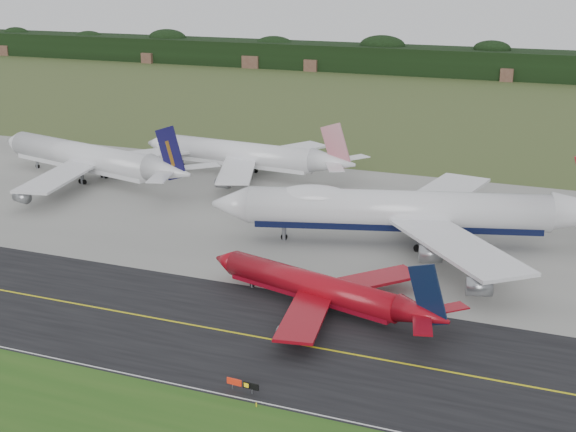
# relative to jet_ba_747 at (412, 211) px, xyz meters

# --- Properties ---
(ground) EXTENTS (600.00, 600.00, 0.00)m
(ground) POSITION_rel_jet_ba_747_xyz_m (-9.58, -40.97, -6.41)
(ground) COLOR #455527
(ground) RESTS_ON ground
(taxiway) EXTENTS (400.00, 32.00, 0.02)m
(taxiway) POSITION_rel_jet_ba_747_xyz_m (-9.58, -44.97, -6.40)
(taxiway) COLOR black
(taxiway) RESTS_ON ground
(apron) EXTENTS (400.00, 78.00, 0.01)m
(apron) POSITION_rel_jet_ba_747_xyz_m (-9.58, 10.03, -6.40)
(apron) COLOR gray
(apron) RESTS_ON ground
(taxiway_centreline) EXTENTS (400.00, 0.40, 0.00)m
(taxiway_centreline) POSITION_rel_jet_ba_747_xyz_m (-9.58, -44.97, -6.38)
(taxiway_centreline) COLOR #D0C613
(taxiway_centreline) RESTS_ON taxiway
(taxiway_edge_line) EXTENTS (400.00, 0.25, 0.00)m
(taxiway_edge_line) POSITION_rel_jet_ba_747_xyz_m (-9.58, -60.47, -6.38)
(taxiway_edge_line) COLOR silver
(taxiway_edge_line) RESTS_ON taxiway
(horizon_treeline) EXTENTS (700.00, 25.00, 12.00)m
(horizon_treeline) POSITION_rel_jet_ba_747_xyz_m (-9.58, 232.79, -0.94)
(horizon_treeline) COLOR black
(horizon_treeline) RESTS_ON ground
(jet_ba_747) EXTENTS (73.60, 59.63, 18.83)m
(jet_ba_747) POSITION_rel_jet_ba_747_xyz_m (0.00, 0.00, 0.00)
(jet_ba_747) COLOR silver
(jet_ba_747) RESTS_ON ground
(jet_red_737) EXTENTS (40.76, 32.53, 11.17)m
(jet_red_737) POSITION_rel_jet_ba_747_xyz_m (-5.26, -32.78, -3.32)
(jet_red_737) COLOR maroon
(jet_red_737) RESTS_ON ground
(jet_navy_gold) EXTENTS (61.89, 52.91, 16.13)m
(jet_navy_gold) POSITION_rel_jet_ba_747_xyz_m (-79.73, 15.85, -1.11)
(jet_navy_gold) COLOR silver
(jet_navy_gold) RESTS_ON ground
(jet_star_tail) EXTENTS (56.58, 47.20, 14.92)m
(jet_star_tail) POSITION_rel_jet_ba_747_xyz_m (-48.43, 33.93, -1.44)
(jet_star_tail) COLOR white
(jet_star_tail) RESTS_ON ground
(taxiway_sign) EXTENTS (4.28, 0.45, 1.42)m
(taxiway_sign) POSITION_rel_jet_ba_747_xyz_m (-6.03, -58.98, -5.40)
(taxiway_sign) COLOR slate
(taxiway_sign) RESTS_ON ground
(edge_marker_center) EXTENTS (0.16, 0.16, 0.50)m
(edge_marker_center) POSITION_rel_jet_ba_747_xyz_m (-3.12, -61.47, -6.16)
(edge_marker_center) COLOR yellow
(edge_marker_center) RESTS_ON ground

